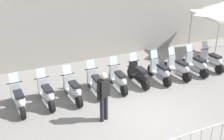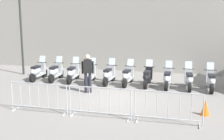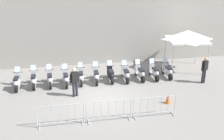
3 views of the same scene
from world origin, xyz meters
name	(u,v)px [view 2 (image 2 of 3)]	position (x,y,z in m)	size (l,w,h in m)	color
ground_plane	(116,98)	(0.00, 0.00, 0.00)	(120.00, 120.00, 0.00)	gray
motorcycle_0	(38,72)	(-5.18, 1.45, 0.45)	(0.63, 1.72, 1.24)	black
motorcycle_1	(55,72)	(-4.23, 1.72, 0.45)	(0.68, 1.71, 1.24)	black
motorcycle_2	(73,73)	(-3.27, 1.87, 0.45)	(0.70, 1.71, 1.24)	black
motorcycle_3	(90,75)	(-2.29, 1.93, 0.45)	(0.70, 1.71, 1.24)	black
motorcycle_4	(109,75)	(-1.36, 2.20, 0.45)	(0.59, 1.72, 1.24)	black
motorcycle_5	(128,76)	(-0.39, 2.32, 0.45)	(0.58, 1.73, 1.24)	black
motorcycle_6	(147,77)	(0.57, 2.53, 0.45)	(0.62, 1.72, 1.24)	black
motorcycle_7	(167,79)	(1.55, 2.57, 0.45)	(0.62, 1.72, 1.24)	black
motorcycle_8	(189,80)	(2.51, 2.74, 0.45)	(0.71, 1.71, 1.24)	black
motorcycle_9	(211,81)	(3.47, 2.88, 0.45)	(0.66, 1.72, 1.24)	black
barrier_segment_0	(39,98)	(-1.85, -2.72, 0.53)	(2.16, 0.76, 1.07)	#B2B5B7
barrier_segment_1	(100,103)	(0.39, -2.35, 0.53)	(2.16, 0.76, 1.07)	#B2B5B7
barrier_segment_2	(168,108)	(2.63, -1.98, 0.53)	(2.16, 0.76, 1.07)	#B2B5B7
street_lamp	(20,11)	(-6.94, 2.37, 3.62)	(0.36, 0.36, 6.04)	#2D332D
officer_mid_plaza	(88,71)	(-1.52, 0.33, 0.98)	(0.49, 0.37, 1.73)	#23232D
traffic_cone	(205,108)	(3.63, -0.64, 0.28)	(0.32, 0.32, 0.55)	orange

